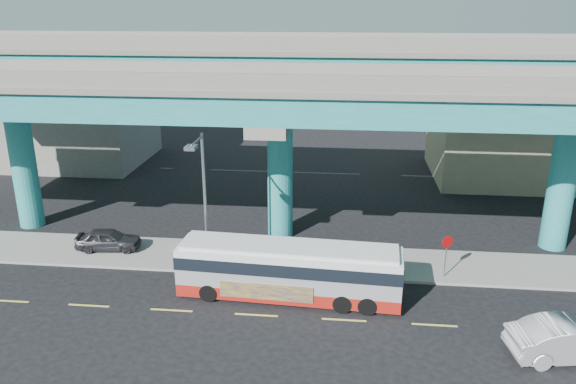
# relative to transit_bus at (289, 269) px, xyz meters

# --- Properties ---
(ground) EXTENTS (120.00, 120.00, 0.00)m
(ground) POSITION_rel_transit_bus_xyz_m (-1.32, -1.52, -1.50)
(ground) COLOR black
(ground) RESTS_ON ground
(sidewalk) EXTENTS (70.00, 4.00, 0.15)m
(sidewalk) POSITION_rel_transit_bus_xyz_m (-1.32, 3.98, -1.43)
(sidewalk) COLOR gray
(sidewalk) RESTS_ON ground
(lane_markings) EXTENTS (58.00, 0.12, 0.01)m
(lane_markings) POSITION_rel_transit_bus_xyz_m (-1.32, -1.82, -1.49)
(lane_markings) COLOR #D8C64C
(lane_markings) RESTS_ON ground
(viaduct) EXTENTS (52.00, 12.40, 11.70)m
(viaduct) POSITION_rel_transit_bus_xyz_m (-1.32, 7.59, 7.64)
(viaduct) COLOR #206B79
(viaduct) RESTS_ON ground
(building_beige) EXTENTS (14.00, 10.23, 7.00)m
(building_beige) POSITION_rel_transit_bus_xyz_m (16.68, 21.46, 2.01)
(building_beige) COLOR tan
(building_beige) RESTS_ON ground
(building_concrete) EXTENTS (12.00, 10.00, 9.00)m
(building_concrete) POSITION_rel_transit_bus_xyz_m (-21.32, 22.48, 3.00)
(building_concrete) COLOR gray
(building_concrete) RESTS_ON ground
(transit_bus) EXTENTS (10.80, 2.93, 2.74)m
(transit_bus) POSITION_rel_transit_bus_xyz_m (0.00, 0.00, 0.00)
(transit_bus) COLOR #A21B13
(transit_bus) RESTS_ON ground
(sedan) EXTENTS (3.36, 5.55, 1.64)m
(sedan) POSITION_rel_transit_bus_xyz_m (11.71, -3.67, -0.68)
(sedan) COLOR #A7A7AC
(sedan) RESTS_ON ground
(parked_car) EXTENTS (2.21, 3.91, 1.23)m
(parked_car) POSITION_rel_transit_bus_xyz_m (-10.78, 4.08, -0.74)
(parked_car) COLOR #2B2B2F
(parked_car) RESTS_ON sidewalk
(street_lamp) EXTENTS (0.50, 2.41, 7.32)m
(street_lamp) POSITION_rel_transit_bus_xyz_m (-4.60, 1.93, 3.43)
(street_lamp) COLOR gray
(street_lamp) RESTS_ON sidewalk
(stop_sign) EXTENTS (0.61, 0.38, 2.30)m
(stop_sign) POSITION_rel_transit_bus_xyz_m (7.76, 2.66, 0.28)
(stop_sign) COLOR gray
(stop_sign) RESTS_ON sidewalk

